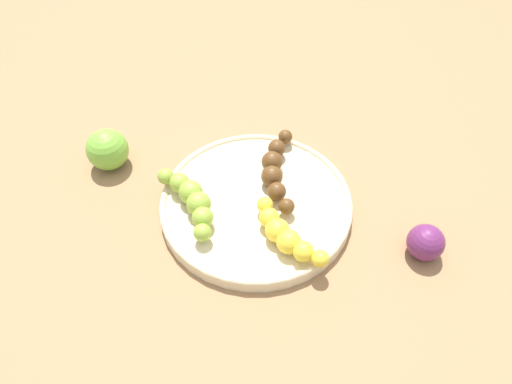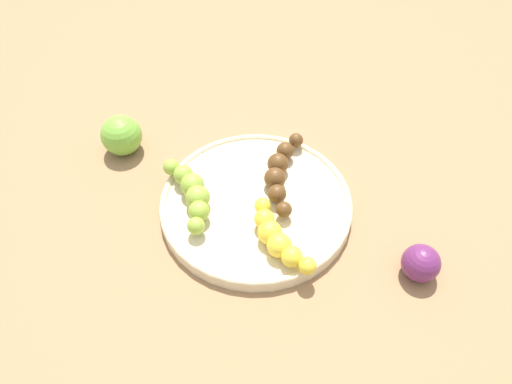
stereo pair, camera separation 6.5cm
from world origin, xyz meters
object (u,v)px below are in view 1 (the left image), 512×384
(banana_overripe, at_px, (276,169))
(plum_purple, at_px, (426,242))
(banana_yellow, at_px, (285,234))
(fruit_bowl, at_px, (256,203))
(apple_green, at_px, (107,149))
(banana_green, at_px, (191,199))

(banana_overripe, bearing_deg, plum_purple, 149.05)
(banana_yellow, xyz_separation_m, plum_purple, (0.01, -0.19, -0.01))
(banana_overripe, xyz_separation_m, plum_purple, (-0.11, -0.22, -0.01))
(banana_yellow, relative_size, plum_purple, 2.08)
(fruit_bowl, bearing_deg, apple_green, 74.13)
(fruit_bowl, bearing_deg, plum_purple, -103.67)
(apple_green, bearing_deg, banana_green, -120.97)
(banana_overripe, bearing_deg, apple_green, -7.90)
(plum_purple, bearing_deg, fruit_bowl, 76.33)
(banana_green, distance_m, apple_green, 0.18)
(fruit_bowl, bearing_deg, banana_yellow, -146.48)
(apple_green, bearing_deg, banana_overripe, -94.01)
(fruit_bowl, xyz_separation_m, banana_yellow, (-0.07, -0.05, 0.02))
(banana_yellow, distance_m, plum_purple, 0.20)
(banana_yellow, height_order, banana_overripe, same)
(banana_green, bearing_deg, apple_green, 112.25)
(banana_overripe, bearing_deg, banana_green, 28.14)
(banana_yellow, distance_m, banana_green, 0.15)
(fruit_bowl, height_order, banana_overripe, banana_overripe)
(banana_yellow, height_order, banana_green, banana_green)
(plum_purple, bearing_deg, banana_overripe, 62.93)
(banana_green, xyz_separation_m, plum_purple, (-0.04, -0.33, -0.01))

